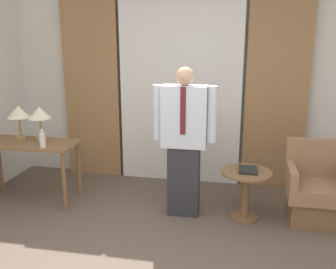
{
  "coord_description": "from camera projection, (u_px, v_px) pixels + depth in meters",
  "views": [
    {
      "loc": [
        0.77,
        -2.32,
        1.95
      ],
      "look_at": [
        0.06,
        1.36,
        0.96
      ],
      "focal_mm": 40.0,
      "sensor_mm": 36.0,
      "label": 1
    }
  ],
  "objects": [
    {
      "name": "bottle_near_edge",
      "position": [
        42.0,
        140.0,
        4.18
      ],
      "size": [
        0.07,
        0.07,
        0.21
      ],
      "color": "silver",
      "rests_on": "desk"
    },
    {
      "name": "curtain_drape_right",
      "position": [
        277.0,
        90.0,
        4.69
      ],
      "size": [
        0.77,
        0.06,
        2.58
      ],
      "color": "#997047",
      "rests_on": "ground_plane"
    },
    {
      "name": "table_lamp_right",
      "position": [
        40.0,
        114.0,
        4.41
      ],
      "size": [
        0.27,
        0.27,
        0.41
      ],
      "color": "#9E7F47",
      "rests_on": "desk"
    },
    {
      "name": "person",
      "position": [
        184.0,
        138.0,
        4.01
      ],
      "size": [
        0.69,
        0.23,
        1.64
      ],
      "color": "#2D2D33",
      "rests_on": "ground_plane"
    },
    {
      "name": "table_lamp_left",
      "position": [
        19.0,
        114.0,
        4.46
      ],
      "size": [
        0.27,
        0.27,
        0.41
      ],
      "color": "#9E7F47",
      "rests_on": "desk"
    },
    {
      "name": "side_table",
      "position": [
        246.0,
        187.0,
        4.03
      ],
      "size": [
        0.54,
        0.54,
        0.55
      ],
      "color": "brown",
      "rests_on": "ground_plane"
    },
    {
      "name": "book",
      "position": [
        248.0,
        170.0,
        3.98
      ],
      "size": [
        0.19,
        0.23,
        0.03
      ],
      "color": "black",
      "rests_on": "side_table"
    },
    {
      "name": "desk",
      "position": [
        28.0,
        151.0,
        4.45
      ],
      "size": [
        1.21,
        0.52,
        0.73
      ],
      "color": "brown",
      "rests_on": "ground_plane"
    },
    {
      "name": "curtain_sheer_center",
      "position": [
        180.0,
        87.0,
        4.92
      ],
      "size": [
        1.61,
        0.06,
        2.58
      ],
      "color": "white",
      "rests_on": "ground_plane"
    },
    {
      "name": "armchair",
      "position": [
        315.0,
        192.0,
        4.01
      ],
      "size": [
        0.62,
        0.57,
        0.86
      ],
      "color": "brown",
      "rests_on": "ground_plane"
    },
    {
      "name": "curtain_drape_left",
      "position": [
        92.0,
        85.0,
        5.14
      ],
      "size": [
        0.77,
        0.06,
        2.58
      ],
      "color": "#997047",
      "rests_on": "ground_plane"
    },
    {
      "name": "wall_back",
      "position": [
        182.0,
        81.0,
        5.02
      ],
      "size": [
        10.0,
        0.06,
        2.7
      ],
      "color": "silver",
      "rests_on": "ground_plane"
    }
  ]
}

